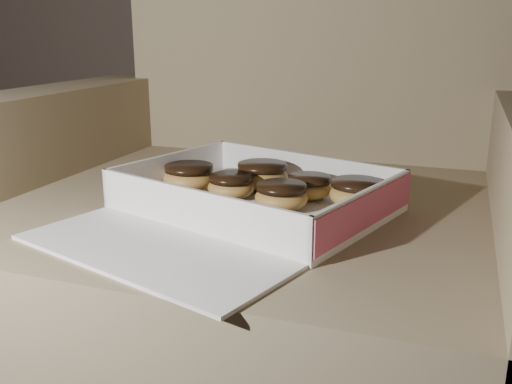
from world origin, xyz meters
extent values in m
cube|color=#897357|center=(0.26, 1.04, 0.23)|extent=(0.79, 0.79, 0.46)
cube|color=#897357|center=(0.26, 1.41, 0.74)|extent=(0.79, 0.15, 0.57)
cube|color=#897357|center=(-0.17, 1.04, 0.31)|extent=(0.13, 0.79, 0.61)
cube|color=white|center=(0.29, 0.96, 0.46)|extent=(0.43, 0.37, 0.01)
cube|color=white|center=(0.33, 1.09, 0.49)|extent=(0.35, 0.11, 0.05)
cube|color=white|center=(0.25, 0.83, 0.49)|extent=(0.35, 0.11, 0.05)
cube|color=white|center=(0.12, 1.01, 0.49)|extent=(0.09, 0.26, 0.05)
cube|color=white|center=(0.46, 0.90, 0.49)|extent=(0.09, 0.26, 0.05)
cube|color=#D05376|center=(0.46, 0.90, 0.49)|extent=(0.08, 0.26, 0.05)
cube|color=white|center=(0.23, 0.76, 0.46)|extent=(0.39, 0.25, 0.01)
ellipsoid|color=gold|center=(0.36, 1.02, 0.48)|extent=(0.07, 0.07, 0.03)
cylinder|color=black|center=(0.36, 1.02, 0.50)|extent=(0.07, 0.07, 0.01)
ellipsoid|color=gold|center=(0.33, 0.95, 0.49)|extent=(0.08, 0.08, 0.04)
cylinder|color=black|center=(0.33, 0.95, 0.50)|extent=(0.07, 0.07, 0.01)
ellipsoid|color=gold|center=(0.27, 1.04, 0.49)|extent=(0.09, 0.09, 0.04)
cylinder|color=black|center=(0.27, 1.04, 0.51)|extent=(0.08, 0.08, 0.01)
ellipsoid|color=gold|center=(0.16, 1.00, 0.49)|extent=(0.08, 0.08, 0.04)
cylinder|color=black|center=(0.16, 1.00, 0.50)|extent=(0.08, 0.08, 0.01)
ellipsoid|color=gold|center=(0.43, 1.00, 0.49)|extent=(0.08, 0.08, 0.04)
cylinder|color=black|center=(0.43, 1.00, 0.50)|extent=(0.07, 0.07, 0.01)
ellipsoid|color=gold|center=(0.24, 0.98, 0.48)|extent=(0.07, 0.07, 0.03)
cylinder|color=black|center=(0.24, 0.98, 0.50)|extent=(0.07, 0.07, 0.01)
ellipsoid|color=black|center=(0.24, 0.90, 0.47)|extent=(0.01, 0.01, 0.00)
ellipsoid|color=black|center=(0.24, 0.92, 0.47)|extent=(0.01, 0.01, 0.00)
ellipsoid|color=black|center=(0.19, 0.97, 0.47)|extent=(0.01, 0.01, 0.00)
ellipsoid|color=black|center=(0.40, 0.87, 0.47)|extent=(0.01, 0.01, 0.00)
ellipsoid|color=black|center=(0.40, 0.88, 0.47)|extent=(0.01, 0.01, 0.00)
camera|label=1|loc=(0.56, 0.19, 0.72)|focal=40.00mm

